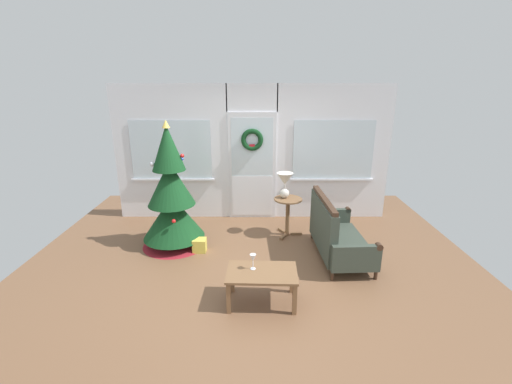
{
  "coord_description": "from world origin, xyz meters",
  "views": [
    {
      "loc": [
        0.07,
        -4.36,
        2.58
      ],
      "look_at": [
        0.05,
        0.55,
        1.0
      ],
      "focal_mm": 24.19,
      "sensor_mm": 36.0,
      "label": 1
    }
  ],
  "objects_px": {
    "side_table": "(289,209)",
    "table_lamp": "(286,182)",
    "christmas_tree": "(173,200)",
    "settee_sofa": "(336,234)",
    "gift_box": "(201,245)",
    "wine_glass": "(254,258)",
    "coffee_table": "(263,276)"
  },
  "relations": [
    {
      "from": "wine_glass",
      "to": "gift_box",
      "type": "height_order",
      "value": "wine_glass"
    },
    {
      "from": "christmas_tree",
      "to": "wine_glass",
      "type": "height_order",
      "value": "christmas_tree"
    },
    {
      "from": "settee_sofa",
      "to": "gift_box",
      "type": "distance_m",
      "value": 2.12
    },
    {
      "from": "table_lamp",
      "to": "coffee_table",
      "type": "xyz_separation_m",
      "value": [
        -0.42,
        -1.98,
        -0.6
      ]
    },
    {
      "from": "table_lamp",
      "to": "coffee_table",
      "type": "height_order",
      "value": "table_lamp"
    },
    {
      "from": "side_table",
      "to": "gift_box",
      "type": "bearing_deg",
      "value": -156.91
    },
    {
      "from": "side_table",
      "to": "settee_sofa",
      "type": "bearing_deg",
      "value": -50.41
    },
    {
      "from": "coffee_table",
      "to": "wine_glass",
      "type": "height_order",
      "value": "wine_glass"
    },
    {
      "from": "christmas_tree",
      "to": "gift_box",
      "type": "distance_m",
      "value": 0.84
    },
    {
      "from": "settee_sofa",
      "to": "gift_box",
      "type": "height_order",
      "value": "settee_sofa"
    },
    {
      "from": "side_table",
      "to": "wine_glass",
      "type": "relative_size",
      "value": 3.46
    },
    {
      "from": "side_table",
      "to": "coffee_table",
      "type": "distance_m",
      "value": 2.0
    },
    {
      "from": "table_lamp",
      "to": "gift_box",
      "type": "height_order",
      "value": "table_lamp"
    },
    {
      "from": "settee_sofa",
      "to": "side_table",
      "type": "distance_m",
      "value": 1.02
    },
    {
      "from": "christmas_tree",
      "to": "table_lamp",
      "type": "xyz_separation_m",
      "value": [
        1.83,
        0.42,
        0.18
      ]
    },
    {
      "from": "gift_box",
      "to": "settee_sofa",
      "type": "bearing_deg",
      "value": -4.58
    },
    {
      "from": "side_table",
      "to": "christmas_tree",
      "type": "bearing_deg",
      "value": -168.62
    },
    {
      "from": "table_lamp",
      "to": "wine_glass",
      "type": "height_order",
      "value": "table_lamp"
    },
    {
      "from": "christmas_tree",
      "to": "gift_box",
      "type": "bearing_deg",
      "value": -27.76
    },
    {
      "from": "side_table",
      "to": "table_lamp",
      "type": "height_order",
      "value": "table_lamp"
    },
    {
      "from": "settee_sofa",
      "to": "side_table",
      "type": "xyz_separation_m",
      "value": [
        -0.65,
        0.78,
        0.1
      ]
    },
    {
      "from": "christmas_tree",
      "to": "gift_box",
      "type": "height_order",
      "value": "christmas_tree"
    },
    {
      "from": "side_table",
      "to": "wine_glass",
      "type": "height_order",
      "value": "side_table"
    },
    {
      "from": "coffee_table",
      "to": "wine_glass",
      "type": "xyz_separation_m",
      "value": [
        -0.11,
        0.06,
        0.21
      ]
    },
    {
      "from": "coffee_table",
      "to": "gift_box",
      "type": "height_order",
      "value": "coffee_table"
    },
    {
      "from": "christmas_tree",
      "to": "wine_glass",
      "type": "relative_size",
      "value": 10.46
    },
    {
      "from": "christmas_tree",
      "to": "settee_sofa",
      "type": "relative_size",
      "value": 1.37
    },
    {
      "from": "christmas_tree",
      "to": "table_lamp",
      "type": "bearing_deg",
      "value": 12.94
    },
    {
      "from": "table_lamp",
      "to": "settee_sofa",
      "type": "bearing_deg",
      "value": -49.32
    },
    {
      "from": "wine_glass",
      "to": "side_table",
      "type": "bearing_deg",
      "value": 72.77
    },
    {
      "from": "settee_sofa",
      "to": "wine_glass",
      "type": "xyz_separation_m",
      "value": [
        -1.23,
        -1.1,
        0.19
      ]
    },
    {
      "from": "coffee_table",
      "to": "table_lamp",
      "type": "bearing_deg",
      "value": 78.1
    }
  ]
}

